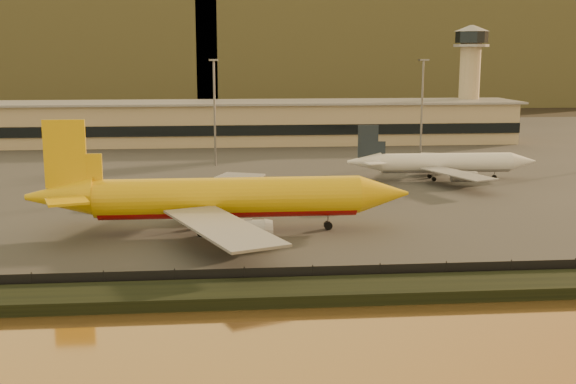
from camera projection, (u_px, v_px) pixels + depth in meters
name	position (u px, v px, depth m)	size (l,w,h in m)	color
ground	(286.00, 256.00, 97.14)	(900.00, 900.00, 0.00)	black
embankment	(299.00, 292.00, 80.39)	(320.00, 7.00, 1.40)	black
tarmac	(254.00, 157.00, 190.04)	(320.00, 220.00, 0.20)	#2D2D2D
perimeter_fence	(296.00, 276.00, 84.18)	(300.00, 0.05, 2.20)	black
terminal_building	(201.00, 123.00, 217.46)	(202.00, 25.00, 12.60)	tan
control_tower	(470.00, 71.00, 227.46)	(11.20, 11.20, 35.50)	tan
apron_light_masts	(321.00, 102.00, 168.89)	(152.20, 12.20, 25.40)	slate
distant_hills	(199.00, 46.00, 421.92)	(470.00, 160.00, 70.00)	brown
dhl_cargo_jet	(222.00, 199.00, 108.71)	(57.50, 56.59, 17.25)	gold
white_narrowbody_jet	(442.00, 163.00, 154.72)	(41.17, 40.31, 11.86)	white
gse_vehicle_yellow	(343.00, 207.00, 123.22)	(3.98, 1.79, 1.79)	gold
gse_vehicle_white	(119.00, 203.00, 126.18)	(4.01, 1.81, 1.81)	white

